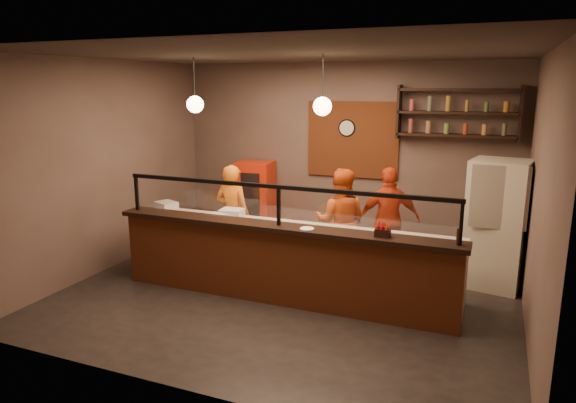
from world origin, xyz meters
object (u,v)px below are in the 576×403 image
at_px(pepper_mill, 458,237).
at_px(cook_left, 233,214).
at_px(condiment_caddy, 383,232).
at_px(red_cooler, 255,201).
at_px(fridge, 496,224).
at_px(pizza_dough, 348,235).
at_px(wall_clock, 347,128).
at_px(cook_mid, 340,222).
at_px(cook_right, 389,220).

bearing_deg(pepper_mill, cook_left, 161.28).
bearing_deg(condiment_caddy, red_cooler, 139.41).
distance_m(fridge, pizza_dough, 2.21).
bearing_deg(wall_clock, cook_left, -131.36).
bearing_deg(wall_clock, cook_mid, -76.88).
distance_m(cook_right, pepper_mill, 2.12).
height_order(wall_clock, red_cooler, wall_clock).
height_order(wall_clock, cook_left, wall_clock).
distance_m(cook_left, cook_right, 2.45).
relative_size(cook_left, pepper_mill, 8.40).
xyz_separation_m(red_cooler, condiment_caddy, (2.86, -2.45, 0.38)).
relative_size(cook_mid, cook_right, 1.00).
xyz_separation_m(cook_right, pizza_dough, (-0.28, -1.34, 0.09)).
bearing_deg(cook_right, cook_left, -9.94).
bearing_deg(wall_clock, pizza_dough, -73.35).
bearing_deg(red_cooler, wall_clock, 5.08).
xyz_separation_m(cook_right, condiment_caddy, (0.26, -1.75, 0.30)).
bearing_deg(pizza_dough, red_cooler, 138.69).
height_order(wall_clock, pepper_mill, wall_clock).
bearing_deg(pizza_dough, pepper_mill, -17.09).
bearing_deg(cook_mid, cook_right, -157.38).
relative_size(cook_right, pepper_mill, 8.49).
bearing_deg(cook_mid, pizza_dough, 103.49).
distance_m(cook_left, pizza_dough, 2.24).
relative_size(wall_clock, condiment_caddy, 1.72).
relative_size(cook_mid, pepper_mill, 8.48).
distance_m(wall_clock, cook_mid, 1.93).
height_order(condiment_caddy, pepper_mill, pepper_mill).
relative_size(cook_left, fridge, 0.88).
relative_size(wall_clock, pepper_mill, 1.57).
height_order(wall_clock, pizza_dough, wall_clock).
bearing_deg(pepper_mill, red_cooler, 146.40).
bearing_deg(wall_clock, fridge, -23.11).
relative_size(cook_left, cook_right, 0.99).
distance_m(cook_mid, cook_right, 0.76).
bearing_deg(cook_mid, fridge, -179.42).
relative_size(cook_mid, red_cooler, 1.11).
height_order(wall_clock, condiment_caddy, wall_clock).
bearing_deg(cook_mid, pepper_mill, 133.96).
bearing_deg(pizza_dough, cook_mid, 111.63).
bearing_deg(pepper_mill, fridge, 76.77).
height_order(cook_left, cook_mid, cook_mid).
bearing_deg(cook_left, condiment_caddy, 158.51).
bearing_deg(pepper_mill, condiment_caddy, 178.89).
height_order(cook_right, pizza_dough, cook_right).
distance_m(red_cooler, pizza_dough, 3.10).
xyz_separation_m(cook_right, fridge, (1.52, -0.06, 0.10)).
bearing_deg(condiment_caddy, cook_right, 98.56).
bearing_deg(condiment_caddy, pizza_dough, 142.67).
relative_size(cook_left, pizza_dough, 3.49).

